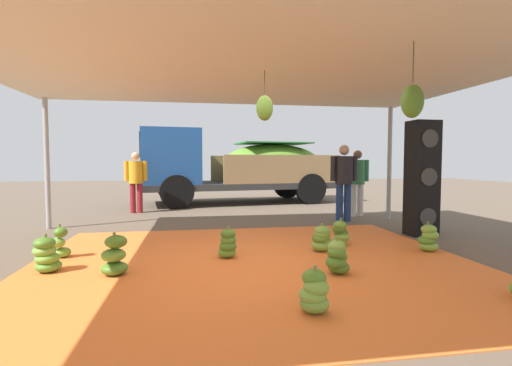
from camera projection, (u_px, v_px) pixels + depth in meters
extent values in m
plane|color=brown|center=(233.00, 226.00, 8.05)|extent=(40.00, 40.00, 0.00)
cube|color=orange|center=(254.00, 263.00, 5.09)|extent=(6.05, 5.24, 0.01)
cylinder|color=#9EA0A5|center=(47.00, 164.00, 7.65)|extent=(0.10, 0.10, 2.70)
cylinder|color=#9EA0A5|center=(389.00, 163.00, 8.88)|extent=(0.10, 0.10, 2.70)
cube|color=beige|center=(254.00, 61.00, 4.94)|extent=(8.00, 7.00, 0.06)
cylinder|color=#4C422D|center=(413.00, 62.00, 4.02)|extent=(0.01, 0.01, 0.44)
ellipsoid|color=#477523|center=(412.00, 101.00, 4.05)|extent=(0.24, 0.24, 0.36)
cylinder|color=#4C422D|center=(265.00, 82.00, 5.30)|extent=(0.01, 0.01, 0.34)
ellipsoid|color=#60932D|center=(265.00, 108.00, 5.32)|extent=(0.24, 0.24, 0.36)
ellipsoid|color=#60932D|center=(63.00, 252.00, 5.38)|extent=(0.29, 0.29, 0.15)
ellipsoid|color=#75A83D|center=(58.00, 243.00, 5.32)|extent=(0.23, 0.23, 0.15)
ellipsoid|color=#477523|center=(61.00, 232.00, 5.31)|extent=(0.26, 0.26, 0.15)
cylinder|color=olive|center=(59.00, 228.00, 5.33)|extent=(0.04, 0.04, 0.12)
ellipsoid|color=#477523|center=(339.00, 267.00, 4.61)|extent=(0.37, 0.37, 0.16)
ellipsoid|color=#477523|center=(336.00, 263.00, 4.57)|extent=(0.28, 0.28, 0.16)
ellipsoid|color=#477523|center=(337.00, 256.00, 4.62)|extent=(0.30, 0.30, 0.16)
ellipsoid|color=#518428|center=(337.00, 252.00, 4.58)|extent=(0.33, 0.33, 0.16)
ellipsoid|color=#75A83D|center=(337.00, 247.00, 4.60)|extent=(0.25, 0.25, 0.16)
cylinder|color=olive|center=(337.00, 242.00, 4.58)|extent=(0.04, 0.04, 0.12)
ellipsoid|color=#75A83D|center=(321.00, 246.00, 5.75)|extent=(0.41, 0.41, 0.17)
ellipsoid|color=#75A83D|center=(322.00, 241.00, 5.78)|extent=(0.33, 0.33, 0.17)
ellipsoid|color=#518428|center=(321.00, 238.00, 5.74)|extent=(0.37, 0.37, 0.17)
ellipsoid|color=#60932D|center=(322.00, 235.00, 5.74)|extent=(0.34, 0.34, 0.17)
ellipsoid|color=#6B9E38|center=(322.00, 231.00, 5.74)|extent=(0.26, 0.26, 0.17)
cylinder|color=olive|center=(322.00, 227.00, 5.74)|extent=(0.04, 0.04, 0.12)
ellipsoid|color=#6B9E38|center=(314.00, 303.00, 3.42)|extent=(0.36, 0.36, 0.17)
ellipsoid|color=#75A83D|center=(313.00, 295.00, 3.42)|extent=(0.27, 0.27, 0.17)
ellipsoid|color=#75A83D|center=(316.00, 287.00, 3.40)|extent=(0.34, 0.34, 0.17)
ellipsoid|color=#518428|center=(314.00, 278.00, 3.44)|extent=(0.31, 0.31, 0.17)
cylinder|color=olive|center=(315.00, 272.00, 3.41)|extent=(0.04, 0.04, 0.12)
ellipsoid|color=#60932D|center=(227.00, 252.00, 5.38)|extent=(0.36, 0.36, 0.16)
ellipsoid|color=#477523|center=(228.00, 246.00, 5.35)|extent=(0.26, 0.26, 0.16)
ellipsoid|color=#518428|center=(228.00, 240.00, 5.36)|extent=(0.32, 0.32, 0.16)
ellipsoid|color=#477523|center=(228.00, 234.00, 5.35)|extent=(0.31, 0.31, 0.16)
cylinder|color=olive|center=(229.00, 230.00, 5.33)|extent=(0.04, 0.04, 0.12)
ellipsoid|color=#518428|center=(48.00, 266.00, 4.68)|extent=(0.38, 0.38, 0.15)
ellipsoid|color=#60932D|center=(47.00, 258.00, 4.66)|extent=(0.41, 0.41, 0.15)
ellipsoid|color=#6B9E38|center=(44.00, 251.00, 4.65)|extent=(0.38, 0.38, 0.15)
ellipsoid|color=#477523|center=(44.00, 243.00, 4.63)|extent=(0.30, 0.30, 0.15)
cylinder|color=olive|center=(45.00, 238.00, 4.63)|extent=(0.04, 0.04, 0.12)
ellipsoid|color=#75A83D|center=(429.00, 246.00, 5.75)|extent=(0.37, 0.37, 0.15)
ellipsoid|color=#518428|center=(427.00, 241.00, 5.76)|extent=(0.33, 0.33, 0.15)
ellipsoid|color=#75A83D|center=(430.00, 235.00, 5.74)|extent=(0.33, 0.33, 0.15)
ellipsoid|color=#75A83D|center=(429.00, 229.00, 5.75)|extent=(0.31, 0.31, 0.15)
cylinder|color=olive|center=(428.00, 226.00, 5.75)|extent=(0.04, 0.04, 0.12)
ellipsoid|color=#477523|center=(114.00, 268.00, 4.56)|extent=(0.45, 0.45, 0.16)
ellipsoid|color=#60932D|center=(113.00, 255.00, 4.54)|extent=(0.42, 0.42, 0.16)
ellipsoid|color=#477523|center=(116.00, 242.00, 4.54)|extent=(0.37, 0.37, 0.16)
cylinder|color=olive|center=(114.00, 237.00, 4.51)|extent=(0.04, 0.04, 0.12)
ellipsoid|color=#6B9E38|center=(339.00, 241.00, 6.14)|extent=(0.30, 0.30, 0.15)
ellipsoid|color=#75A83D|center=(342.00, 237.00, 6.13)|extent=(0.29, 0.29, 0.15)
ellipsoid|color=#477523|center=(341.00, 233.00, 6.15)|extent=(0.31, 0.31, 0.15)
ellipsoid|color=#477523|center=(339.00, 229.00, 6.13)|extent=(0.31, 0.31, 0.15)
ellipsoid|color=#60932D|center=(340.00, 225.00, 6.11)|extent=(0.30, 0.30, 0.15)
cylinder|color=olive|center=(341.00, 221.00, 6.13)|extent=(0.04, 0.04, 0.12)
cube|color=#2D2D2D|center=(239.00, 185.00, 12.56)|extent=(6.58, 3.11, 0.20)
cube|color=#1E4C93|center=(170.00, 157.00, 11.84)|extent=(2.03, 2.34, 1.70)
cube|color=#232D38|center=(140.00, 145.00, 11.56)|extent=(0.26, 1.83, 0.75)
cube|color=#99754C|center=(284.00, 169.00, 11.81)|extent=(3.90, 0.59, 0.90)
cube|color=#99754C|center=(263.00, 168.00, 13.94)|extent=(3.90, 0.59, 0.90)
cube|color=#99754C|center=(323.00, 168.00, 13.43)|extent=(0.38, 2.30, 0.90)
ellipsoid|color=#60932D|center=(273.00, 163.00, 12.86)|extent=(3.68, 2.37, 1.29)
cube|color=#237533|center=(273.00, 143.00, 12.82)|extent=(2.56, 2.05, 0.04)
cylinder|color=black|center=(177.00, 192.00, 10.93)|extent=(1.03, 0.41, 1.00)
cylinder|color=black|center=(172.00, 187.00, 12.95)|extent=(1.03, 0.41, 1.00)
cylinder|color=black|center=(311.00, 189.00, 12.18)|extent=(1.03, 0.41, 1.00)
cylinder|color=black|center=(287.00, 185.00, 14.19)|extent=(1.03, 0.41, 1.00)
cylinder|color=silver|center=(353.00, 200.00, 9.47)|extent=(0.15, 0.15, 0.82)
cylinder|color=silver|center=(360.00, 200.00, 9.50)|extent=(0.15, 0.15, 0.82)
cylinder|color=#337A4C|center=(357.00, 172.00, 9.44)|extent=(0.38, 0.38, 0.62)
cylinder|color=#337A4C|center=(348.00, 171.00, 9.40)|extent=(0.12, 0.12, 0.55)
cylinder|color=#337A4C|center=(366.00, 171.00, 9.48)|extent=(0.12, 0.12, 0.55)
sphere|color=brown|center=(358.00, 155.00, 9.41)|extent=(0.22, 0.22, 0.22)
cylinder|color=maroon|center=(133.00, 198.00, 10.07)|extent=(0.15, 0.15, 0.80)
cylinder|color=maroon|center=(140.00, 198.00, 10.10)|extent=(0.15, 0.15, 0.80)
cylinder|color=orange|center=(136.00, 172.00, 10.04)|extent=(0.37, 0.37, 0.60)
cylinder|color=orange|center=(126.00, 171.00, 10.00)|extent=(0.12, 0.12, 0.54)
cylinder|color=orange|center=(145.00, 171.00, 10.08)|extent=(0.12, 0.12, 0.54)
sphere|color=tan|center=(136.00, 156.00, 10.02)|extent=(0.22, 0.22, 0.22)
cylinder|color=navy|center=(339.00, 203.00, 8.66)|extent=(0.16, 0.16, 0.87)
cylinder|color=navy|center=(347.00, 203.00, 8.69)|extent=(0.16, 0.16, 0.87)
cylinder|color=#26262D|center=(344.00, 170.00, 8.63)|extent=(0.40, 0.40, 0.65)
cylinder|color=#26262D|center=(333.00, 169.00, 8.59)|extent=(0.13, 0.13, 0.58)
cylinder|color=#26262D|center=(355.00, 169.00, 8.67)|extent=(0.13, 0.13, 0.58)
sphere|color=tan|center=(344.00, 150.00, 8.61)|extent=(0.23, 0.23, 0.23)
cube|color=black|center=(421.00, 215.00, 7.04)|extent=(0.52, 0.43, 0.76)
cylinder|color=#383838|center=(428.00, 217.00, 6.82)|extent=(0.33, 0.03, 0.33)
cube|color=black|center=(422.00, 176.00, 6.99)|extent=(0.52, 0.43, 0.71)
cylinder|color=#383838|center=(429.00, 177.00, 6.78)|extent=(0.33, 0.03, 0.33)
cube|color=black|center=(423.00, 139.00, 6.95)|extent=(0.52, 0.43, 0.68)
cylinder|color=#383838|center=(430.00, 138.00, 6.74)|extent=(0.33, 0.03, 0.33)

